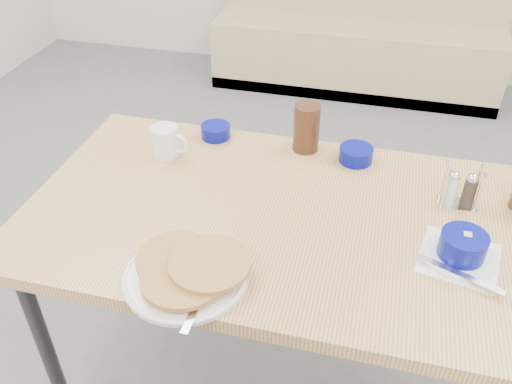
% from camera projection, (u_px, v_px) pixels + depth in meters
% --- Properties ---
extents(booth_bench, '(1.90, 0.56, 1.22)m').
position_uv_depth(booth_bench, '(358.00, 34.00, 3.69)').
color(booth_bench, tan).
rests_on(booth_bench, ground).
extents(dining_table, '(1.40, 0.80, 0.76)m').
position_uv_depth(dining_table, '(280.00, 230.00, 1.51)').
color(dining_table, tan).
rests_on(dining_table, ground).
extents(pancake_plate, '(0.30, 0.31, 0.05)m').
position_uv_depth(pancake_plate, '(187.00, 271.00, 1.26)').
color(pancake_plate, white).
rests_on(pancake_plate, dining_table).
extents(coffee_mug, '(0.12, 0.09, 0.10)m').
position_uv_depth(coffee_mug, '(166.00, 141.00, 1.68)').
color(coffee_mug, white).
rests_on(coffee_mug, dining_table).
extents(grits_setting, '(0.22, 0.23, 0.08)m').
position_uv_depth(grits_setting, '(462.00, 249.00, 1.31)').
color(grits_setting, white).
rests_on(grits_setting, dining_table).
extents(creamer_bowl, '(0.10, 0.10, 0.04)m').
position_uv_depth(creamer_bowl, '(216.00, 131.00, 1.79)').
color(creamer_bowl, '#050B7A').
rests_on(creamer_bowl, dining_table).
extents(butter_bowl, '(0.10, 0.10, 0.05)m').
position_uv_depth(butter_bowl, '(356.00, 154.00, 1.67)').
color(butter_bowl, '#050B7A').
rests_on(butter_bowl, dining_table).
extents(amber_tumbler, '(0.10, 0.10, 0.15)m').
position_uv_depth(amber_tumbler, '(307.00, 128.00, 1.69)').
color(amber_tumbler, '#3A2112').
rests_on(amber_tumbler, dining_table).
extents(condiment_caddy, '(0.11, 0.07, 0.12)m').
position_uv_depth(condiment_caddy, '(460.00, 192.00, 1.48)').
color(condiment_caddy, silver).
rests_on(condiment_caddy, dining_table).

